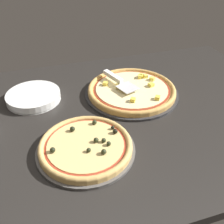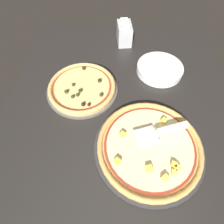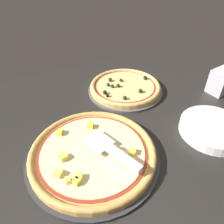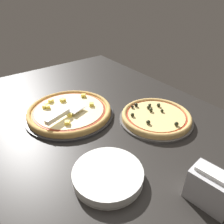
# 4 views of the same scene
# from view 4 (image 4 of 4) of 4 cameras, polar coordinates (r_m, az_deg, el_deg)

# --- Properties ---
(ground_plane) EXTENTS (1.51, 1.04, 0.04)m
(ground_plane) POSITION_cam_4_polar(r_m,az_deg,el_deg) (1.06, -3.27, -1.33)
(ground_plane) COLOR black
(pizza_pan_front) EXTENTS (0.42, 0.42, 0.01)m
(pizza_pan_front) POSITION_cam_4_polar(r_m,az_deg,el_deg) (1.06, -10.94, -0.47)
(pizza_pan_front) COLOR #2D2D30
(pizza_pan_front) RESTS_ON ground_plane
(pizza_front) EXTENTS (0.39, 0.39, 0.04)m
(pizza_front) POSITION_cam_4_polar(r_m,az_deg,el_deg) (1.05, -11.06, 0.37)
(pizza_front) COLOR tan
(pizza_front) RESTS_ON pizza_pan_front
(pizza_pan_back) EXTENTS (0.33, 0.33, 0.01)m
(pizza_pan_back) POSITION_cam_4_polar(r_m,az_deg,el_deg) (1.02, 11.37, -1.89)
(pizza_pan_back) COLOR #565451
(pizza_pan_back) RESTS_ON ground_plane
(pizza_back) EXTENTS (0.31, 0.31, 0.04)m
(pizza_back) POSITION_cam_4_polar(r_m,az_deg,el_deg) (1.01, 11.46, -1.05)
(pizza_back) COLOR #DBAD60
(pizza_back) RESTS_ON pizza_pan_back
(serving_spatula) EXTENTS (0.12, 0.21, 0.02)m
(serving_spatula) POSITION_cam_4_polar(r_m,az_deg,el_deg) (0.97, -13.11, -0.60)
(serving_spatula) COLOR silver
(serving_spatula) RESTS_ON pizza_front
(plate_stack) EXTENTS (0.23, 0.23, 0.04)m
(plate_stack) POSITION_cam_4_polar(r_m,az_deg,el_deg) (0.73, -1.08, -16.10)
(plate_stack) COLOR white
(plate_stack) RESTS_ON ground_plane
(napkin_holder) EXTENTS (0.13, 0.09, 0.12)m
(napkin_holder) POSITION_cam_4_polar(r_m,az_deg,el_deg) (0.71, 24.44, -17.68)
(napkin_holder) COLOR #B2B2B7
(napkin_holder) RESTS_ON ground_plane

